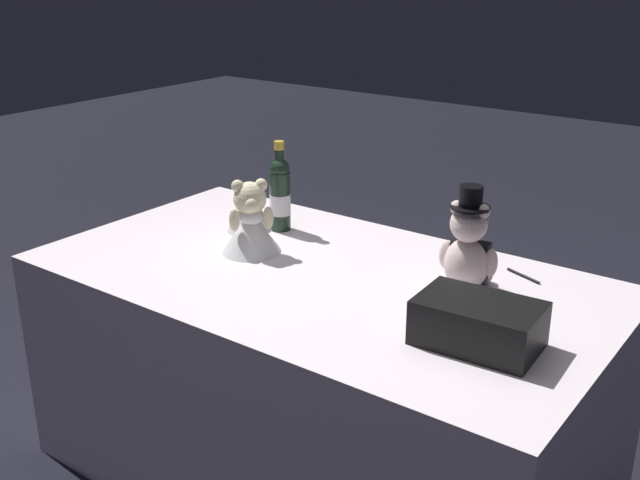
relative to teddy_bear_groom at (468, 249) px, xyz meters
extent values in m
plane|color=black|center=(0.38, 0.15, -0.82)|extent=(12.00, 12.00, 0.00)
cube|color=white|center=(0.38, 0.15, -0.47)|extent=(1.66, 0.91, 0.70)
ellipsoid|color=silver|center=(0.00, 0.01, -0.04)|extent=(0.12, 0.11, 0.15)
cube|color=black|center=(0.00, -0.02, -0.04)|extent=(0.11, 0.06, 0.11)
sphere|color=silver|center=(0.00, 0.01, 0.07)|extent=(0.10, 0.10, 0.10)
sphere|color=silver|center=(0.00, -0.03, 0.07)|extent=(0.04, 0.04, 0.04)
sphere|color=silver|center=(-0.04, 0.00, 0.11)|extent=(0.04, 0.04, 0.04)
sphere|color=silver|center=(0.03, 0.01, 0.11)|extent=(0.04, 0.04, 0.04)
ellipsoid|color=silver|center=(-0.06, -0.01, -0.03)|extent=(0.04, 0.04, 0.08)
ellipsoid|color=silver|center=(0.06, 0.00, -0.03)|extent=(0.04, 0.04, 0.08)
sphere|color=silver|center=(-0.03, -0.06, -0.09)|extent=(0.05, 0.05, 0.05)
sphere|color=silver|center=(0.04, -0.05, -0.09)|extent=(0.05, 0.05, 0.05)
cylinder|color=black|center=(0.00, 0.01, 0.12)|extent=(0.11, 0.11, 0.01)
cylinder|color=black|center=(0.00, 0.01, 0.15)|extent=(0.06, 0.06, 0.06)
cone|color=white|center=(0.65, 0.14, -0.05)|extent=(0.19, 0.19, 0.13)
ellipsoid|color=white|center=(0.65, 0.14, 0.00)|extent=(0.08, 0.07, 0.06)
sphere|color=beige|center=(0.65, 0.14, 0.06)|extent=(0.10, 0.10, 0.10)
sphere|color=beige|center=(0.62, 0.17, 0.05)|extent=(0.04, 0.04, 0.04)
sphere|color=beige|center=(0.68, 0.17, 0.10)|extent=(0.04, 0.04, 0.04)
sphere|color=beige|center=(0.63, 0.12, 0.10)|extent=(0.04, 0.04, 0.04)
ellipsoid|color=beige|center=(0.67, 0.20, 0.00)|extent=(0.03, 0.03, 0.07)
ellipsoid|color=beige|center=(0.60, 0.12, 0.00)|extent=(0.03, 0.03, 0.07)
cone|color=white|center=(0.69, 0.11, 0.00)|extent=(0.21, 0.20, 0.14)
cylinder|color=#1A2F20|center=(0.71, -0.07, -0.02)|extent=(0.07, 0.07, 0.20)
sphere|color=#1A2F20|center=(0.71, -0.07, 0.09)|extent=(0.07, 0.07, 0.07)
cylinder|color=#1A2F20|center=(0.71, -0.07, 0.14)|extent=(0.03, 0.03, 0.08)
cylinder|color=gold|center=(0.71, -0.07, 0.17)|extent=(0.03, 0.03, 0.03)
cylinder|color=silver|center=(0.71, -0.07, -0.03)|extent=(0.07, 0.07, 0.07)
cylinder|color=black|center=(-0.10, -0.16, -0.11)|extent=(0.11, 0.05, 0.01)
cone|color=silver|center=(-0.15, -0.14, -0.11)|extent=(0.01, 0.01, 0.01)
cube|color=black|center=(-0.17, 0.28, -0.06)|extent=(0.29, 0.20, 0.11)
cube|color=#B7B7BF|center=(-0.17, 0.19, -0.06)|extent=(0.03, 0.01, 0.03)
camera|label=1|loc=(-0.81, 1.78, 0.75)|focal=42.95mm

